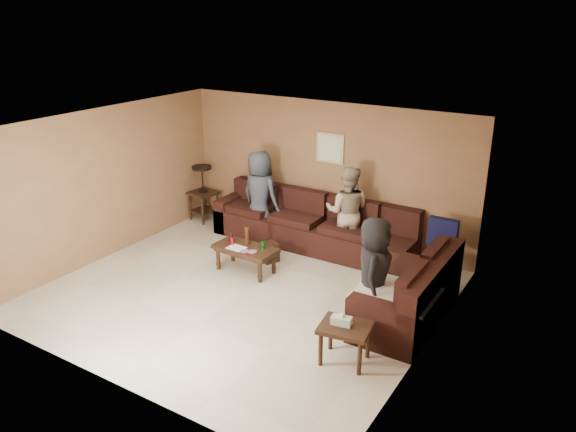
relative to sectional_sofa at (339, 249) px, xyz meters
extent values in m
plane|color=#BBB29E|center=(-0.81, -1.52, -0.33)|extent=(5.50, 5.50, 0.00)
cube|color=white|center=(-0.81, -1.52, 2.12)|extent=(5.50, 5.00, 0.10)
cube|color=brown|center=(-0.81, 0.98, 0.92)|extent=(5.50, 0.10, 2.50)
cube|color=brown|center=(-0.81, -4.02, 0.92)|extent=(5.50, 0.10, 2.50)
cube|color=brown|center=(-3.56, -1.52, 0.92)|extent=(0.10, 5.00, 2.50)
cube|color=brown|center=(1.94, -1.52, 0.92)|extent=(0.10, 5.00, 2.50)
cube|color=black|center=(-0.81, 0.53, -0.10)|extent=(3.70, 0.90, 0.45)
cube|color=black|center=(-0.81, 0.86, 0.35)|extent=(3.70, 0.24, 0.45)
cube|color=black|center=(-2.54, 0.53, -0.01)|extent=(0.24, 0.90, 0.63)
cube|color=black|center=(1.49, -0.92, -0.10)|extent=(0.90, 2.00, 0.45)
cube|color=black|center=(1.82, -0.92, 0.35)|extent=(0.24, 2.00, 0.45)
cube|color=black|center=(1.49, -1.80, -0.01)|extent=(0.90, 0.24, 0.63)
cube|color=#111237|center=(1.49, 0.53, 0.42)|extent=(0.45, 0.14, 0.45)
cube|color=beige|center=(1.49, -1.37, 0.25)|extent=(1.00, 0.85, 0.04)
cube|color=black|center=(-1.21, -0.91, 0.07)|extent=(1.04, 0.54, 0.06)
cube|color=black|center=(-1.21, -0.91, 0.02)|extent=(0.96, 0.47, 0.05)
cylinder|color=black|center=(-1.63, -1.08, -0.14)|extent=(0.06, 0.06, 0.37)
cylinder|color=black|center=(-0.80, -1.11, -0.14)|extent=(0.06, 0.06, 0.37)
cylinder|color=black|center=(-1.62, -0.71, -0.14)|extent=(0.06, 0.06, 0.37)
cylinder|color=black|center=(-0.79, -0.74, -0.14)|extent=(0.06, 0.06, 0.37)
cylinder|color=red|center=(-1.45, -0.94, 0.16)|extent=(0.07, 0.07, 0.12)
cylinder|color=#157924|center=(-0.93, -0.82, 0.16)|extent=(0.07, 0.07, 0.12)
cylinder|color=#391A0D|center=(-1.25, -0.79, 0.24)|extent=(0.07, 0.07, 0.28)
cylinder|color=black|center=(-1.56, -0.82, 0.16)|extent=(0.08, 0.08, 0.11)
cube|color=silver|center=(-1.31, -1.01, 0.10)|extent=(0.29, 0.23, 0.00)
cylinder|color=#CD4874|center=(-1.12, -1.05, 0.10)|extent=(0.14, 0.14, 0.01)
cylinder|color=#CD4874|center=(-1.01, -1.01, 0.10)|extent=(0.14, 0.14, 0.01)
cube|color=black|center=(-3.27, 0.54, 0.23)|extent=(0.56, 0.56, 0.05)
cube|color=black|center=(-3.27, 0.54, -0.13)|extent=(0.49, 0.49, 0.03)
cylinder|color=black|center=(-3.49, 0.39, -0.05)|extent=(0.05, 0.05, 0.56)
cylinder|color=black|center=(-3.12, 0.32, -0.05)|extent=(0.05, 0.05, 0.56)
cylinder|color=black|center=(-3.42, 0.77, -0.05)|extent=(0.05, 0.05, 0.56)
cylinder|color=black|center=(-3.05, 0.70, -0.05)|extent=(0.05, 0.05, 0.56)
cylinder|color=black|center=(-3.27, 0.54, 0.27)|extent=(0.17, 0.17, 0.03)
cylinder|color=black|center=(-3.27, 0.54, 0.52)|extent=(0.03, 0.03, 0.46)
cylinder|color=black|center=(-3.27, 0.54, 0.75)|extent=(0.39, 0.39, 0.05)
cube|color=black|center=(1.22, -2.27, 0.14)|extent=(0.66, 0.57, 0.05)
cylinder|color=black|center=(1.01, -2.48, -0.09)|extent=(0.05, 0.05, 0.46)
cylinder|color=black|center=(1.48, -2.41, -0.09)|extent=(0.05, 0.05, 0.46)
cylinder|color=black|center=(0.95, -2.12, -0.09)|extent=(0.05, 0.05, 0.46)
cylinder|color=black|center=(1.42, -2.05, -0.09)|extent=(0.05, 0.05, 0.46)
cube|color=silver|center=(1.16, -2.27, 0.22)|extent=(0.26, 0.16, 0.10)
cube|color=silver|center=(1.16, -2.27, 0.29)|extent=(0.06, 0.04, 0.05)
cube|color=black|center=(-1.11, -0.38, -0.17)|extent=(0.35, 0.35, 0.32)
cube|color=tan|center=(-0.71, 0.96, 1.37)|extent=(0.52, 0.03, 0.52)
cube|color=silver|center=(-0.71, 0.95, 1.37)|extent=(0.44, 0.01, 0.44)
imported|color=#313944|center=(-1.82, 0.41, 0.49)|extent=(0.86, 0.63, 1.62)
imported|color=gray|center=(-0.13, 0.52, 0.46)|extent=(0.90, 0.78, 1.57)
imported|color=black|center=(1.14, -1.30, 0.43)|extent=(0.67, 0.85, 1.51)
camera|label=1|loc=(3.64, -7.47, 3.69)|focal=35.00mm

